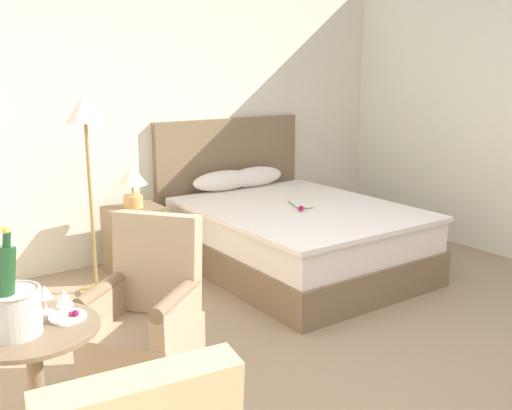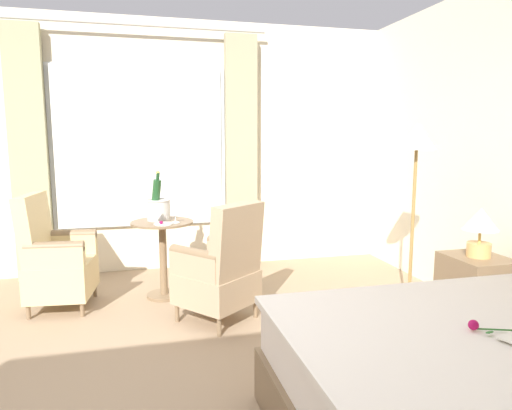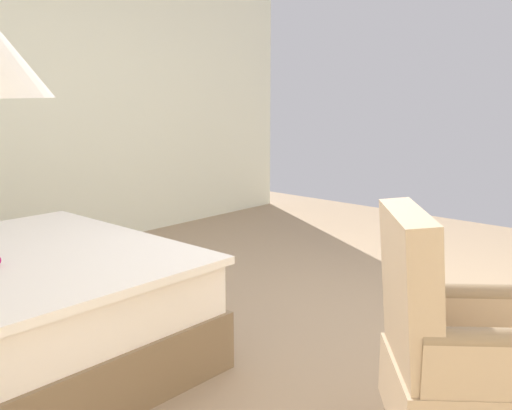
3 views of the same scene
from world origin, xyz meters
name	(u,v)px [view 3 (image 3 of 3)]	position (x,y,z in m)	size (l,w,h in m)	color
ground_plane	(310,335)	(0.00, 0.00, 0.00)	(7.20, 7.20, 0.00)	#9C8164
wall_far_side	(49,94)	(2.85, 0.00, 1.40)	(0.12, 5.82, 2.80)	silver
armchair_by_window	(451,357)	(-1.09, 0.60, 0.44)	(0.78, 0.77, 1.00)	#7B6246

